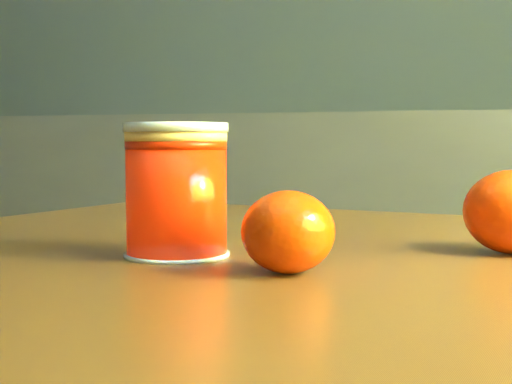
% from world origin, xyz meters
% --- Properties ---
extents(kitchen_counter, '(3.15, 0.60, 0.90)m').
position_xyz_m(kitchen_counter, '(0.00, 1.45, 0.45)').
color(kitchen_counter, '#434347').
rests_on(kitchen_counter, ground).
extents(juice_glass, '(0.08, 0.08, 0.10)m').
position_xyz_m(juice_glass, '(0.60, 0.18, 0.80)').
color(juice_glass, '#FF2405').
rests_on(juice_glass, table).
extents(orange_front, '(0.07, 0.07, 0.05)m').
position_xyz_m(orange_front, '(0.69, 0.14, 0.78)').
color(orange_front, '#EC3B04').
rests_on(orange_front, table).
extents(orange_back, '(0.08, 0.08, 0.06)m').
position_xyz_m(orange_back, '(0.83, 0.27, 0.79)').
color(orange_back, '#EC3B04').
rests_on(orange_back, table).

